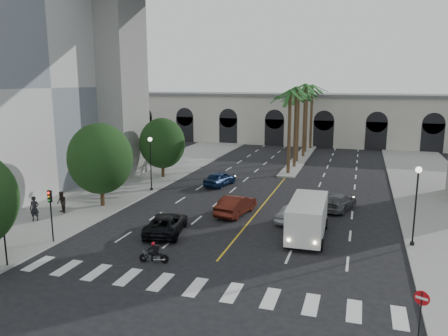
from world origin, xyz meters
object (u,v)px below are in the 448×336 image
at_px(traffic_signal_far, 51,207).
at_px(do_not_enter_sign, 421,307).
at_px(car_d, 339,202).
at_px(car_e, 220,178).
at_px(car_a, 295,212).
at_px(lamp_post_left_far, 151,159).
at_px(traffic_signal_near, 3,226).
at_px(pedestrian_b, 62,202).
at_px(cargo_van, 307,217).
at_px(car_b, 236,205).
at_px(motorcycle_rider, 155,253).
at_px(lamp_post_right, 416,199).
at_px(car_c, 166,224).
at_px(pedestrian_a, 35,209).

bearing_deg(traffic_signal_far, do_not_enter_sign, -13.58).
distance_m(car_d, car_e, 13.19).
bearing_deg(car_d, car_a, 70.56).
bearing_deg(car_a, car_d, -107.28).
relative_size(lamp_post_left_far, traffic_signal_near, 1.47).
height_order(traffic_signal_near, pedestrian_b, traffic_signal_near).
bearing_deg(traffic_signal_near, cargo_van, 32.57).
height_order(car_b, car_e, car_b).
xyz_separation_m(motorcycle_rider, cargo_van, (8.09, 6.98, 0.88)).
xyz_separation_m(lamp_post_right, car_c, (-16.39, -2.37, -2.51)).
height_order(lamp_post_right, traffic_signal_near, lamp_post_right).
xyz_separation_m(traffic_signal_far, car_e, (5.47, 18.91, -1.76)).
distance_m(traffic_signal_near, traffic_signal_far, 4.00).
relative_size(car_b, pedestrian_b, 2.75).
distance_m(lamp_post_right, car_c, 16.75).
height_order(car_a, car_e, car_e).
height_order(car_a, car_c, car_a).
height_order(traffic_signal_far, pedestrian_a, traffic_signal_far).
relative_size(lamp_post_left_far, lamp_post_right, 1.00).
distance_m(lamp_post_left_far, traffic_signal_near, 18.51).
bearing_deg(car_c, car_d, -150.56).
bearing_deg(car_e, car_a, 145.77).
bearing_deg(traffic_signal_far, car_b, 45.28).
xyz_separation_m(motorcycle_rider, car_c, (-1.55, 4.92, 0.12)).
height_order(motorcycle_rider, pedestrian_b, pedestrian_b).
height_order(car_c, pedestrian_a, pedestrian_a).
relative_size(cargo_van, pedestrian_a, 3.30).
bearing_deg(pedestrian_a, cargo_van, -11.46).
bearing_deg(do_not_enter_sign, pedestrian_a, -175.38).
relative_size(motorcycle_rider, pedestrian_b, 1.02).
bearing_deg(lamp_post_left_far, car_a, -18.77).
height_order(car_c, cargo_van, cargo_van).
distance_m(traffic_signal_far, pedestrian_a, 5.55).
bearing_deg(pedestrian_b, do_not_enter_sign, 9.68).
distance_m(car_a, pedestrian_a, 19.89).
distance_m(lamp_post_right, motorcycle_rider, 16.75).
xyz_separation_m(lamp_post_right, pedestrian_a, (-26.95, -3.22, -2.12)).
xyz_separation_m(lamp_post_left_far, traffic_signal_far, (0.10, -14.50, -0.71)).
relative_size(car_b, car_c, 0.95).
distance_m(car_d, pedestrian_b, 22.76).
bearing_deg(traffic_signal_far, lamp_post_right, 15.98).
distance_m(car_a, car_c, 9.91).
distance_m(lamp_post_right, do_not_enter_sign, 11.88).
bearing_deg(car_c, lamp_post_right, 177.17).
bearing_deg(traffic_signal_far, cargo_van, 21.20).
bearing_deg(car_c, traffic_signal_far, 22.12).
xyz_separation_m(motorcycle_rider, car_e, (-2.38, 19.70, 0.17)).
relative_size(lamp_post_left_far, do_not_enter_sign, 2.13).
distance_m(car_e, do_not_enter_sign, 29.19).
xyz_separation_m(traffic_signal_near, traffic_signal_far, (0.00, 4.00, 0.00)).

